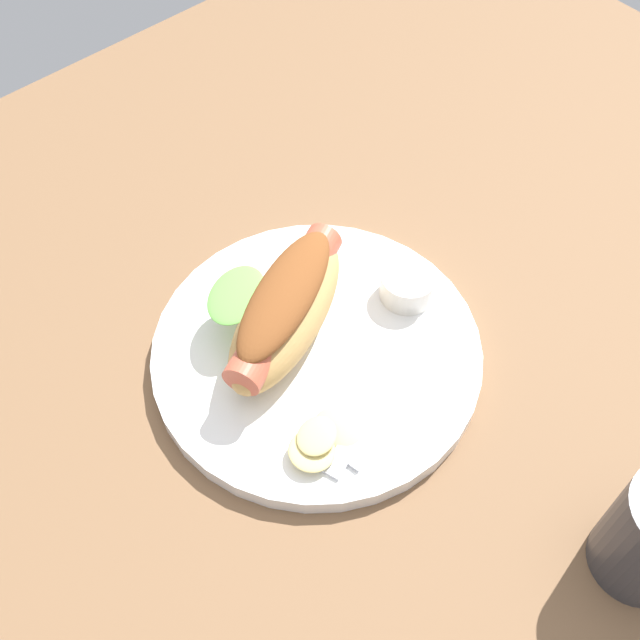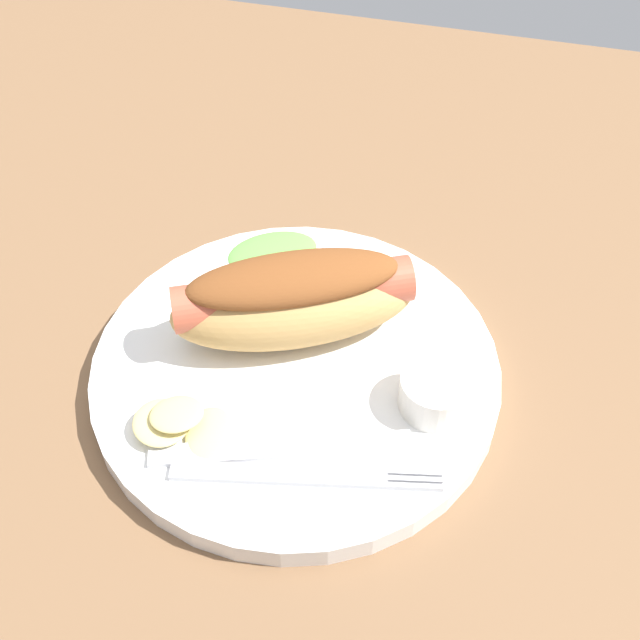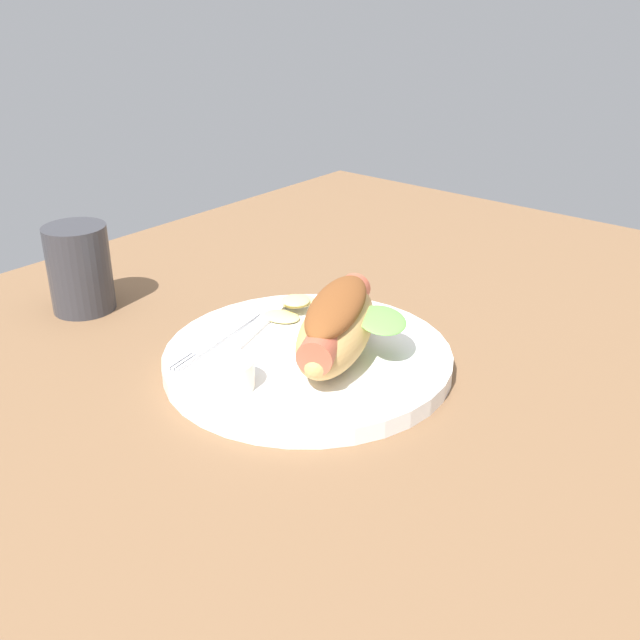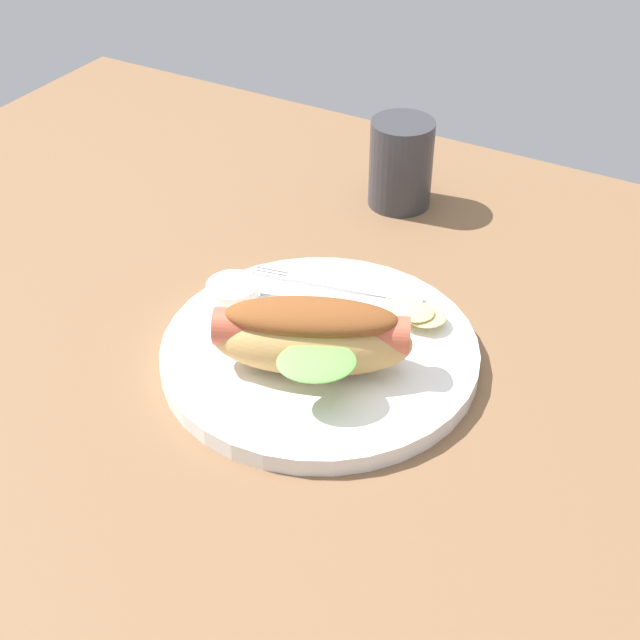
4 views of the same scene
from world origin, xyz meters
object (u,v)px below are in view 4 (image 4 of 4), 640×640
at_px(plate, 315,351).
at_px(drinking_cup, 401,163).
at_px(chips_pile, 411,314).
at_px(knife, 348,300).
at_px(hot_dog, 311,335).
at_px(sauce_ramekin, 233,296).
at_px(fork, 340,286).

distance_m(plate, drinking_cup, 0.28).
height_order(chips_pile, drinking_cup, drinking_cup).
height_order(knife, drinking_cup, drinking_cup).
bearing_deg(hot_dog, drinking_cup, -102.62).
distance_m(sauce_ramekin, chips_pile, 0.15).
xyz_separation_m(hot_dog, chips_pile, (-0.04, -0.09, -0.03)).
height_order(hot_dog, sauce_ramekin, hot_dog).
bearing_deg(hot_dog, plate, -89.73).
relative_size(fork, drinking_cup, 1.69).
height_order(fork, drinking_cup, drinking_cup).
xyz_separation_m(plate, fork, (0.02, -0.08, 0.01)).
bearing_deg(hot_dog, sauce_ramekin, -45.22).
height_order(plate, hot_dog, hot_dog).
bearing_deg(hot_dog, chips_pile, -139.70).
bearing_deg(sauce_ramekin, fork, -133.53).
bearing_deg(chips_pile, fork, -10.56).
xyz_separation_m(hot_dog, drinking_cup, (0.06, -0.30, -0.00)).
height_order(knife, chips_pile, chips_pile).
bearing_deg(chips_pile, sauce_ramekin, 21.54).
xyz_separation_m(plate, sauce_ramekin, (0.09, -0.01, 0.02)).
bearing_deg(drinking_cup, knife, 103.01).
height_order(hot_dog, chips_pile, hot_dog).
height_order(plate, sauce_ramekin, sauce_ramekin).
relative_size(chips_pile, drinking_cup, 0.71).
distance_m(fork, drinking_cup, 0.19).
bearing_deg(drinking_cup, fork, 99.40).
bearing_deg(sauce_ramekin, chips_pile, -158.46).
height_order(sauce_ramekin, drinking_cup, drinking_cup).
bearing_deg(plate, hot_dog, 114.99).
bearing_deg(sauce_ramekin, drinking_cup, -97.90).
bearing_deg(sauce_ramekin, plate, 173.74).
relative_size(hot_dog, knife, 1.09).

